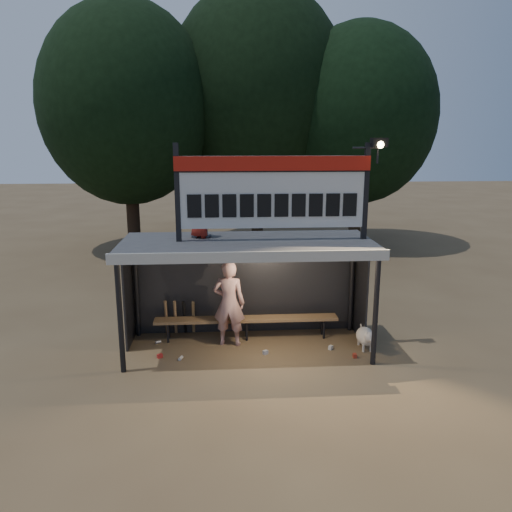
{
  "coord_description": "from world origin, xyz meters",
  "views": [
    {
      "loc": [
        -0.48,
        -9.72,
        4.31
      ],
      "look_at": [
        0.2,
        0.4,
        1.9
      ],
      "focal_mm": 35.0,
      "sensor_mm": 36.0,
      "label": 1
    }
  ],
  "objects": [
    {
      "name": "ground",
      "position": [
        0.0,
        0.0,
        0.0
      ],
      "size": [
        80.0,
        80.0,
        0.0
      ],
      "primitive_type": "plane",
      "color": "brown",
      "rests_on": "ground"
    },
    {
      "name": "tree_right",
      "position": [
        5.0,
        10.5,
        5.19
      ],
      "size": [
        6.08,
        6.08,
        8.72
      ],
      "color": "#312416",
      "rests_on": "ground"
    },
    {
      "name": "scoreboard_assembly",
      "position": [
        0.56,
        -0.01,
        3.32
      ],
      "size": [
        4.1,
        0.27,
        1.99
      ],
      "color": "black",
      "rests_on": "dugout_shelter"
    },
    {
      "name": "child_b",
      "position": [
        -0.95,
        0.34,
        2.81
      ],
      "size": [
        0.57,
        0.5,
        0.98
      ],
      "primitive_type": "imported",
      "rotation": [
        0.0,
        0.0,
        2.64
      ],
      "color": "maroon",
      "rests_on": "dugout_shelter"
    },
    {
      "name": "child_a",
      "position": [
        -0.99,
        0.4,
        2.89
      ],
      "size": [
        0.59,
        0.48,
        1.14
      ],
      "primitive_type": "imported",
      "rotation": [
        0.0,
        0.0,
        3.06
      ],
      "color": "gray",
      "rests_on": "dugout_shelter"
    },
    {
      "name": "dog",
      "position": [
        2.45,
        -0.19,
        0.28
      ],
      "size": [
        0.36,
        0.81,
        0.49
      ],
      "color": "silver",
      "rests_on": "ground"
    },
    {
      "name": "bats",
      "position": [
        -1.47,
        0.82,
        0.43
      ],
      "size": [
        0.68,
        0.35,
        0.84
      ],
      "color": "olive",
      "rests_on": "ground"
    },
    {
      "name": "player",
      "position": [
        -0.38,
        0.26,
        0.92
      ],
      "size": [
        0.74,
        0.55,
        1.84
      ],
      "primitive_type": "imported",
      "rotation": [
        0.0,
        0.0,
        2.98
      ],
      "color": "silver",
      "rests_on": "ground"
    },
    {
      "name": "litter",
      "position": [
        0.15,
        -0.09,
        0.04
      ],
      "size": [
        4.14,
        1.57,
        0.08
      ],
      "color": "red",
      "rests_on": "ground"
    },
    {
      "name": "tree_mid",
      "position": [
        1.0,
        11.5,
        6.17
      ],
      "size": [
        7.22,
        7.22,
        10.36
      ],
      "color": "#312215",
      "rests_on": "ground"
    },
    {
      "name": "tree_left",
      "position": [
        -4.0,
        10.0,
        5.51
      ],
      "size": [
        6.46,
        6.46,
        9.27
      ],
      "color": "black",
      "rests_on": "ground"
    },
    {
      "name": "dugout_shelter",
      "position": [
        0.0,
        0.24,
        1.85
      ],
      "size": [
        5.1,
        2.08,
        2.32
      ],
      "color": "#3B3B3D",
      "rests_on": "ground"
    },
    {
      "name": "bench",
      "position": [
        0.0,
        0.55,
        0.43
      ],
      "size": [
        4.0,
        0.35,
        0.48
      ],
      "color": "olive",
      "rests_on": "ground"
    }
  ]
}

